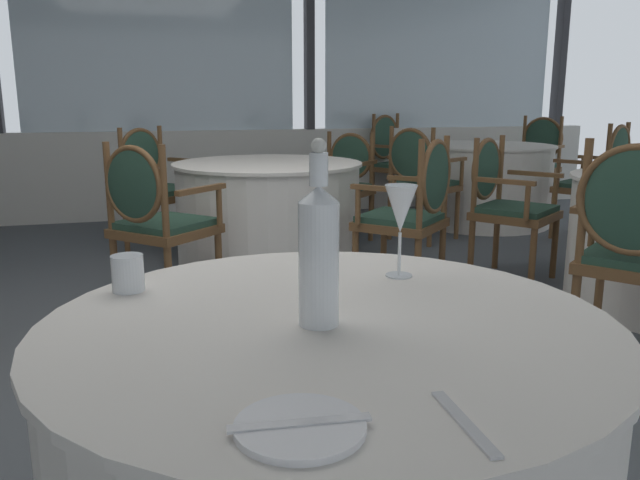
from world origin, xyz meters
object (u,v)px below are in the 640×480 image
dining_chair_0_3 (154,214)px  dining_chair_1_1 (504,197)px  dining_chair_2_1 (419,175)px  dining_chair_2_2 (601,174)px  wine_glass (401,211)px  side_plate (300,427)px  water_bottle (319,252)px  dining_chair_2_3 (536,156)px  dining_chair_0_0 (415,205)px  dining_chair_0_2 (154,179)px  dining_chair_1_2 (637,239)px  dining_chair_0_1 (343,178)px  water_tumbler (128,273)px  dining_chair_2_0 (393,155)px

dining_chair_0_3 → dining_chair_1_1: (2.20, 0.13, -0.02)m
dining_chair_1_1 → dining_chair_2_1: (-0.07, 1.17, 0.01)m
dining_chair_2_2 → wine_glass: bearing=104.0°
side_plate → water_bottle: 0.42m
wine_glass → dining_chair_2_3: dining_chair_2_3 is taller
dining_chair_0_0 → dining_chair_0_2: dining_chair_0_2 is taller
dining_chair_0_2 → dining_chair_0_3: (-0.03, -1.50, -0.00)m
dining_chair_2_3 → dining_chair_0_0: bearing=13.9°
dining_chair_0_3 → dining_chair_2_3: size_ratio=0.96×
water_bottle → wine_glass: bearing=44.5°
water_bottle → side_plate: bearing=-108.9°
dining_chair_0_0 → dining_chair_0_2: 2.12m
dining_chair_0_0 → dining_chair_1_2: 1.34m
water_bottle → dining_chair_0_1: (1.26, 3.83, -0.36)m
dining_chair_0_3 → dining_chair_2_1: bearing=-12.4°
side_plate → dining_chair_0_1: (1.39, 4.21, -0.22)m
dining_chair_1_2 → water_tumbler: bearing=164.0°
dining_chair_0_2 → dining_chair_0_3: size_ratio=1.01×
dining_chair_0_2 → water_bottle: bearing=-40.2°
side_plate → dining_chair_0_0: dining_chair_0_0 is taller
water_tumbler → dining_chair_2_0: dining_chair_2_0 is taller
dining_chair_0_0 → dining_chair_2_0: size_ratio=0.94×
water_tumbler → dining_chair_0_1: bearing=65.3°
dining_chair_0_2 → dining_chair_2_1: bearing=40.7°
water_bottle → water_tumbler: size_ratio=4.30×
wine_glass → dining_chair_1_2: (1.43, 0.82, -0.33)m
wine_glass → dining_chair_2_1: bearing=65.0°
dining_chair_1_1 → wine_glass: bearing=-73.0°
water_bottle → wine_glass: 0.39m
water_bottle → dining_chair_2_2: size_ratio=0.36×
water_tumbler → dining_chair_0_2: dining_chair_0_2 is taller
side_plate → water_bottle: size_ratio=0.49×
water_bottle → dining_chair_1_1: size_ratio=0.38×
dining_chair_2_2 → dining_chair_2_1: bearing=44.8°
side_plate → dining_chair_1_1: dining_chair_1_1 is taller
water_bottle → dining_chair_2_1: (1.86, 3.66, -0.33)m
side_plate → dining_chair_0_2: size_ratio=0.18×
wine_glass → dining_chair_0_0: size_ratio=0.24×
water_tumbler → dining_chair_0_3: dining_chair_0_3 is taller
dining_chair_0_2 → side_plate: bearing=-42.3°
water_bottle → dining_chair_2_0: water_bottle is taller
water_tumbler → dining_chair_2_1: 4.01m
side_plate → dining_chair_2_2: bearing=46.9°
dining_chair_0_1 → dining_chair_1_1: (0.67, -1.33, 0.02)m
wine_glass → dining_chair_1_1: size_ratio=0.24×
dining_chair_0_1 → dining_chair_2_2: dining_chair_2_2 is taller
dining_chair_0_1 → dining_chair_0_3: bearing=0.0°
dining_chair_0_2 → dining_chair_1_1: bearing=13.9°
water_bottle → dining_chair_2_0: bearing=66.6°
side_plate → dining_chair_0_3: 2.76m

